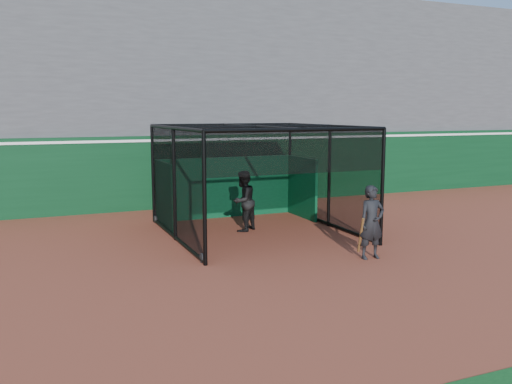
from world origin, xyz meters
name	(u,v)px	position (x,y,z in m)	size (l,w,h in m)	color
ground	(274,273)	(0.00, 0.00, 0.00)	(120.00, 120.00, 0.00)	brown
outfield_wall	(172,171)	(0.00, 8.50, 1.29)	(50.00, 0.50, 2.50)	#093318
grandstand	(147,82)	(0.00, 12.27, 4.48)	(50.00, 7.85, 8.95)	#4C4C4F
batting_cage	(256,180)	(1.15, 3.69, 1.45)	(4.66, 5.20, 2.90)	black
batter	(243,201)	(0.89, 4.00, 0.85)	(0.82, 0.64, 1.70)	black
on_deck_player	(372,222)	(2.50, 0.19, 0.84)	(0.63, 0.42, 1.67)	black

